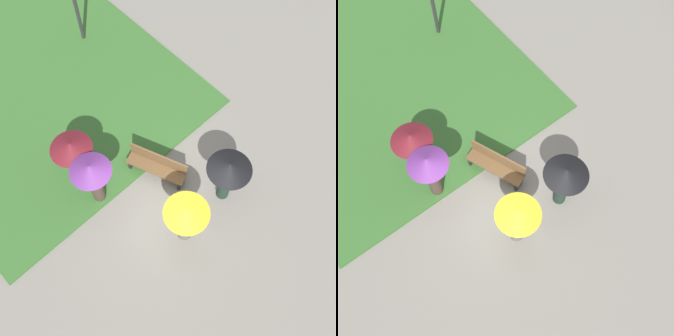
# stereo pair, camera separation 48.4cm
# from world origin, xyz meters

# --- Properties ---
(ground_plane) EXTENTS (90.00, 90.00, 0.00)m
(ground_plane) POSITION_xyz_m (0.00, 0.00, 0.00)
(ground_plane) COLOR gray
(lawn_patch_near) EXTENTS (9.19, 8.28, 0.06)m
(lawn_patch_near) POSITION_xyz_m (-5.84, -0.39, 0.03)
(lawn_patch_near) COLOR #386B2D
(lawn_patch_near) RESTS_ON ground_plane
(park_bench) EXTENTS (1.77, 1.03, 0.90)m
(park_bench) POSITION_xyz_m (-0.99, 0.42, 0.47)
(park_bench) COLOR brown
(park_bench) RESTS_ON ground_plane
(crowd_person_yellow) EXTENTS (1.14, 1.14, 1.88)m
(crowd_person_yellow) POSITION_xyz_m (0.85, -0.31, 1.35)
(crowd_person_yellow) COLOR slate
(crowd_person_yellow) RESTS_ON ground_plane
(crowd_person_black) EXTENTS (1.16, 1.16, 1.86)m
(crowd_person_black) POSITION_xyz_m (0.75, 1.29, 1.41)
(crowd_person_black) COLOR #1E3328
(crowd_person_black) RESTS_ON ground_plane
(crowd_person_purple) EXTENTS (1.07, 1.07, 1.96)m
(crowd_person_purple) POSITION_xyz_m (-1.55, -1.28, 1.44)
(crowd_person_purple) COLOR #47382D
(crowd_person_purple) RESTS_ON ground_plane
(crowd_person_maroon) EXTENTS (1.12, 1.12, 1.83)m
(crowd_person_maroon) POSITION_xyz_m (-2.44, -1.21, 1.33)
(crowd_person_maroon) COLOR slate
(crowd_person_maroon) RESTS_ON ground_plane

